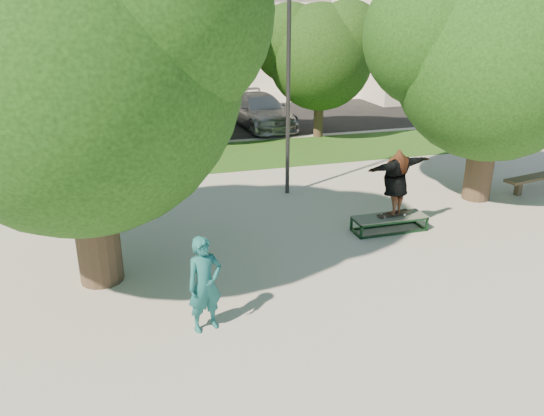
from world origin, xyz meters
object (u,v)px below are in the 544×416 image
object	(u,v)px
grind_box	(389,223)
car_silver_b	(260,111)
tree_right	(492,49)
bystander	(205,284)
tree_left	(68,50)
lamppost	(288,84)
car_dark	(115,122)
car_grey	(176,119)

from	to	relation	value
grind_box	car_silver_b	world-z (taller)	car_silver_b
tree_right	bystander	bearing A→B (deg)	-152.56
tree_left	lamppost	world-z (taller)	tree_left
car_dark	car_grey	xyz separation A→B (m)	(2.49, 0.00, -0.01)
grind_box	bystander	size ratio (longest dim) A/B	1.07
lamppost	car_dark	size ratio (longest dim) A/B	1.40
car_grey	tree_left	bearing A→B (deg)	-94.92
lamppost	bystander	xyz separation A→B (m)	(-3.50, -6.29, -2.31)
grind_box	bystander	bearing A→B (deg)	-149.94
grind_box	car_grey	bearing A→B (deg)	107.10
tree_right	car_silver_b	world-z (taller)	tree_right
lamppost	car_silver_b	xyz separation A→B (m)	(1.68, 9.11, -2.41)
car_dark	tree_left	bearing A→B (deg)	-101.66
bystander	car_grey	bearing A→B (deg)	69.43
tree_left	car_grey	bearing A→B (deg)	75.82
tree_left	car_dark	xyz separation A→B (m)	(0.65, 12.41, -3.71)
tree_right	grind_box	xyz separation A→B (m)	(-3.42, -1.48, -3.90)
bystander	car_silver_b	size ratio (longest dim) A/B	0.33
lamppost	tree_left	bearing A→B (deg)	-143.58
bystander	car_silver_b	distance (m)	16.24
tree_left	car_dark	world-z (taller)	tree_left
tree_left	bystander	distance (m)	4.66
tree_right	car_grey	xyz separation A→B (m)	(-7.08, 10.42, -3.39)
lamppost	tree_right	bearing A→B (deg)	-21.28
grind_box	car_silver_b	size ratio (longest dim) A/B	0.35
car_dark	car_silver_b	world-z (taller)	car_silver_b
car_grey	car_silver_b	distance (m)	3.89
lamppost	car_grey	size ratio (longest dim) A/B	1.20
bystander	car_grey	world-z (taller)	bystander
tree_right	lamppost	size ratio (longest dim) A/B	1.07
grind_box	car_dark	bearing A→B (deg)	117.34
car_dark	car_silver_b	bearing A→B (deg)	-3.21
tree_right	car_dark	xyz separation A→B (m)	(-9.56, 10.42, -3.38)
tree_right	car_silver_b	bearing A→B (deg)	106.36
tree_left	car_dark	size ratio (longest dim) A/B	1.63
car_dark	car_silver_b	distance (m)	6.36
tree_left	car_grey	xyz separation A→B (m)	(3.13, 12.41, -3.71)
car_silver_b	lamppost	bearing A→B (deg)	-106.19
car_grey	bystander	bearing A→B (deg)	-85.92
car_grey	lamppost	bearing A→B (deg)	-66.49
grind_box	tree_right	bearing A→B (deg)	23.36
bystander	car_dark	size ratio (longest dim) A/B	0.39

